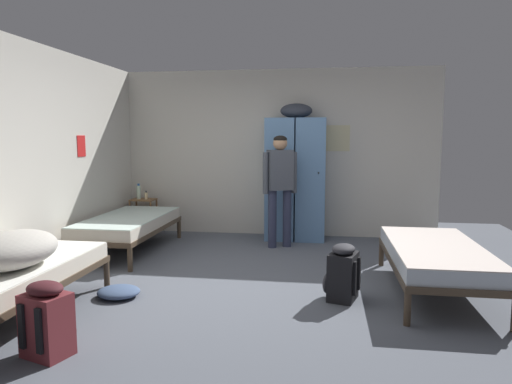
% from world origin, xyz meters
% --- Properties ---
extents(ground_plane, '(7.82, 7.82, 0.00)m').
position_xyz_m(ground_plane, '(0.00, 0.00, 0.00)').
color(ground_plane, '#565B66').
extents(room_backdrop, '(5.00, 4.91, 2.62)m').
position_xyz_m(room_backdrop, '(-1.21, 1.25, 1.31)').
color(room_backdrop, beige).
rests_on(room_backdrop, ground_plane).
extents(locker_bank, '(0.90, 0.55, 2.07)m').
position_xyz_m(locker_bank, '(0.33, 2.14, 0.97)').
color(locker_bank, '#5B84B2').
rests_on(locker_bank, ground_plane).
extents(shelf_unit, '(0.38, 0.30, 0.57)m').
position_xyz_m(shelf_unit, '(-2.14, 2.17, 0.35)').
color(shelf_unit, brown).
rests_on(shelf_unit, ground_plane).
extents(bed_right, '(0.90, 1.90, 0.49)m').
position_xyz_m(bed_right, '(1.89, -0.12, 0.38)').
color(bed_right, '#473828').
rests_on(bed_right, ground_plane).
extents(bed_left_front, '(0.90, 1.90, 0.49)m').
position_xyz_m(bed_left_front, '(-1.89, -1.41, 0.38)').
color(bed_left_front, '#473828').
rests_on(bed_left_front, ground_plane).
extents(bed_left_rear, '(0.90, 1.90, 0.49)m').
position_xyz_m(bed_left_rear, '(-1.89, 1.02, 0.38)').
color(bed_left_rear, '#473828').
rests_on(bed_left_rear, ground_plane).
extents(bedding_heap, '(0.61, 0.86, 0.30)m').
position_xyz_m(bedding_heap, '(-1.78, -1.49, 0.64)').
color(bedding_heap, '#B7B2A8').
rests_on(bedding_heap, bed_left_front).
extents(person_traveler, '(0.47, 0.33, 1.59)m').
position_xyz_m(person_traveler, '(0.14, 1.57, 0.96)').
color(person_traveler, '#2D334C').
rests_on(person_traveler, ground_plane).
extents(water_bottle, '(0.07, 0.07, 0.25)m').
position_xyz_m(water_bottle, '(-2.22, 2.19, 0.68)').
color(water_bottle, silver).
rests_on(water_bottle, shelf_unit).
extents(lotion_bottle, '(0.05, 0.05, 0.14)m').
position_xyz_m(lotion_bottle, '(-2.07, 2.13, 0.63)').
color(lotion_bottle, beige).
rests_on(lotion_bottle, shelf_unit).
extents(backpack_black, '(0.39, 0.38, 0.55)m').
position_xyz_m(backpack_black, '(0.95, -0.48, 0.26)').
color(backpack_black, black).
rests_on(backpack_black, ground_plane).
extents(backpack_maroon, '(0.38, 0.39, 0.55)m').
position_xyz_m(backpack_maroon, '(-1.18, -1.97, 0.26)').
color(backpack_maroon, maroon).
rests_on(backpack_maroon, ground_plane).
extents(clothes_pile_denim, '(0.42, 0.38, 0.11)m').
position_xyz_m(clothes_pile_denim, '(-1.22, -0.74, 0.05)').
color(clothes_pile_denim, '#42567A').
rests_on(clothes_pile_denim, ground_plane).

